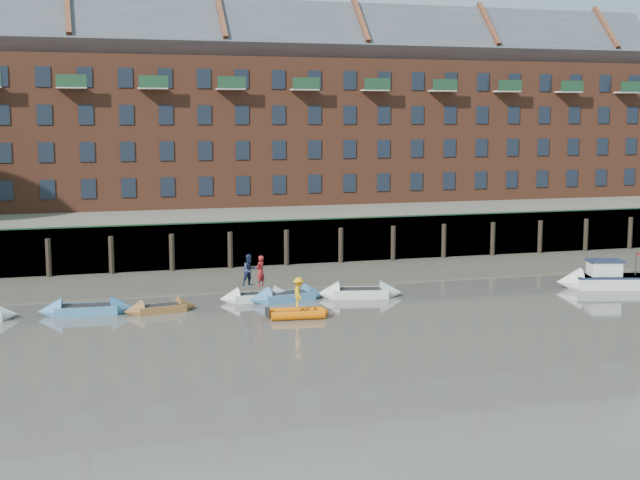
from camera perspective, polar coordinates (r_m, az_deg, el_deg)
name	(u,v)px	position (r m, az deg, el deg)	size (l,w,h in m)	color
ground	(360,343)	(41.70, 2.58, -6.63)	(220.00, 220.00, 0.00)	#58544D
foreshore	(271,277)	(58.63, -3.14, -2.39)	(110.00, 8.00, 0.50)	#3D382F
mud_band	(284,286)	(55.38, -2.33, -2.99)	(110.00, 1.60, 0.10)	#4C4336
river_wall	(257,244)	(62.59, -4.07, -0.26)	(110.00, 1.23, 3.30)	#2D2A26
bank_terrace	(222,222)	(75.84, -6.28, 1.15)	(110.00, 28.00, 3.20)	#5E594D
apartment_terrace	(218,88)	(76.34, -6.54, 9.63)	(80.60, 15.56, 20.98)	brown
rowboat_1	(87,310)	(49.16, -14.72, -4.33)	(5.11, 1.84, 1.46)	teal
rowboat_2	(161,308)	(48.87, -10.17, -4.33)	(4.15, 1.86, 1.16)	brown
rowboat_3	(257,297)	(51.21, -4.08, -3.65)	(4.33, 1.35, 1.25)	silver
rowboat_4	(287,297)	(51.11, -2.11, -3.64)	(4.81, 2.11, 1.35)	teal
rowboat_5	(360,293)	(52.10, 2.56, -3.40)	(5.16, 2.43, 1.44)	silver
rib_tender	(299,313)	(46.83, -1.34, -4.71)	(3.13, 1.73, 0.53)	#E15D02
motor_launch	(595,279)	(57.29, 17.20, -2.39)	(5.72, 3.14, 2.25)	silver
person_rower_a	(260,271)	(50.90, -3.84, -1.99)	(0.65, 0.42, 1.78)	maroon
person_rower_b	(249,270)	(51.09, -4.54, -1.93)	(0.89, 0.69, 1.82)	#19233F
person_rib_crew	(299,293)	(46.56, -1.37, -3.41)	(1.07, 0.62, 1.66)	orange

